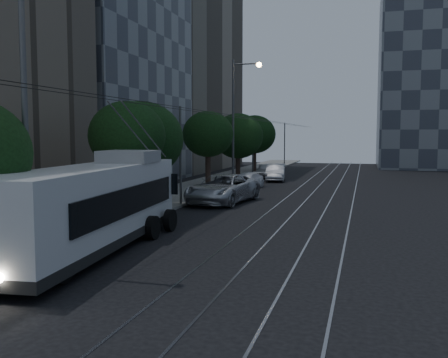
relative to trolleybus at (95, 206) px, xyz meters
name	(u,v)px	position (x,y,z in m)	size (l,w,h in m)	color
ground	(217,246)	(4.10, 1.98, -1.67)	(120.00, 120.00, 0.00)	black
sidewalk	(199,187)	(-3.40, 21.98, -1.60)	(5.00, 90.00, 0.15)	slate
tram_rails	(325,192)	(6.60, 21.98, -1.67)	(4.52, 90.00, 0.02)	gray
overhead_wires	(229,145)	(-0.87, 21.98, 1.80)	(2.23, 90.00, 6.00)	black
building_glass_mid	(83,32)	(-14.90, 23.98, 11.75)	(14.40, 18.40, 26.80)	#3E434F
building_tan_far	(168,31)	(-14.90, 43.98, 15.74)	(14.40, 22.40, 34.80)	gray
trolleybus	(95,206)	(0.00, 0.00, 0.00)	(3.63, 12.23, 5.63)	white
pickup_silver	(223,189)	(0.88, 13.94, -0.77)	(3.00, 6.52, 1.81)	#B9BCC2
car_white_a	(230,190)	(0.79, 15.98, -1.06)	(1.44, 3.59, 1.22)	#BABABF
car_white_b	(247,181)	(0.36, 22.75, -1.06)	(1.73, 4.26, 1.24)	white
car_white_c	(275,172)	(1.40, 30.16, -0.88)	(1.68, 4.81, 1.58)	silver
car_white_d	(265,171)	(-0.20, 33.09, -0.95)	(1.70, 4.23, 1.44)	silver
tree_1	(127,136)	(-2.45, 7.52, 2.54)	(4.02, 4.02, 6.05)	black
tree_2	(141,140)	(-2.83, 10.01, 2.35)	(4.83, 4.83, 6.21)	black
tree_3	(208,134)	(-2.83, 22.51, 2.67)	(4.15, 4.15, 6.24)	black
tree_4	(238,136)	(-2.40, 30.78, 2.52)	(4.87, 4.87, 6.40)	black
tree_5	(255,134)	(-2.90, 40.51, 2.70)	(4.90, 4.90, 6.59)	black
streetlamp_near	(35,64)	(-0.67, -2.33, 4.83)	(2.61, 0.44, 10.89)	#545456
streetlamp_far	(238,110)	(-1.16, 25.81, 4.76)	(2.58, 0.44, 10.76)	#545456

